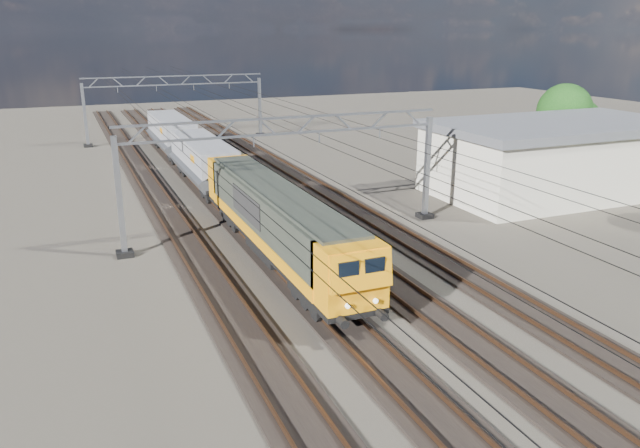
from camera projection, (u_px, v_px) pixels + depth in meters
name	position (u px, v px, depth m)	size (l,w,h in m)	color
ground	(314.00, 256.00, 34.01)	(160.00, 160.00, 0.00)	black
track_outer_west	(205.00, 271.00, 31.79)	(2.60, 140.00, 0.30)	black
track_loco	(279.00, 260.00, 33.26)	(2.60, 140.00, 0.30)	black
track_inner_east	(347.00, 250.00, 34.72)	(2.60, 140.00, 0.30)	black
track_outer_east	(409.00, 242.00, 36.19)	(2.60, 140.00, 0.30)	black
catenary_gantry_mid	(288.00, 172.00, 36.37)	(19.90, 0.90, 7.11)	#959BA3
catenary_gantry_far	(176.00, 106.00, 68.10)	(19.90, 0.90, 7.11)	#959BA3
overhead_wires	(266.00, 130.00, 39.35)	(12.03, 140.00, 0.53)	black
locomotive	(276.00, 218.00, 32.83)	(2.76, 21.10, 3.62)	black
hopper_wagon_lead	(203.00, 159.00, 48.45)	(3.38, 13.00, 3.25)	black
hopper_wagon_mid	(171.00, 132.00, 60.97)	(3.38, 13.00, 3.25)	black
industrial_shed	(556.00, 157.00, 46.55)	(18.60, 10.60, 5.40)	silver
tree_far	(569.00, 113.00, 55.89)	(5.37, 4.97, 7.29)	#332117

